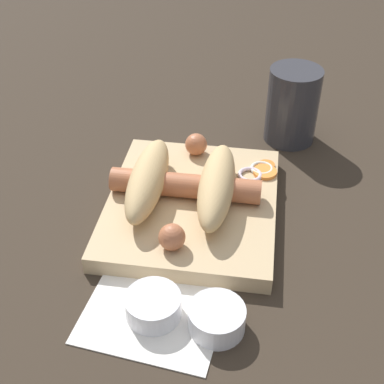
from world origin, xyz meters
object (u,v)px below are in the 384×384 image
object	(u,v)px
drink_glass	(292,105)
food_tray	(192,206)
condiment_cup_near	(153,307)
condiment_cup_far	(217,320)
bread_roll	(182,183)
sausage	(185,186)

from	to	relation	value
drink_glass	food_tray	bearing A→B (deg)	-31.44
condiment_cup_near	condiment_cup_far	size ratio (longest dim) A/B	1.00
food_tray	condiment_cup_far	size ratio (longest dim) A/B	4.20
food_tray	condiment_cup_far	xyz separation A→B (m)	(0.16, 0.05, 0.00)
food_tray	bread_roll	size ratio (longest dim) A/B	1.49
bread_roll	drink_glass	bearing A→B (deg)	146.18
bread_roll	drink_glass	world-z (taller)	drink_glass
drink_glass	bread_roll	bearing A→B (deg)	-33.82
condiment_cup_far	drink_glass	world-z (taller)	drink_glass
bread_roll	condiment_cup_near	distance (m)	0.16
condiment_cup_near	condiment_cup_far	distance (m)	0.06
bread_roll	sausage	world-z (taller)	bread_roll
bread_roll	drink_glass	distance (m)	0.22
food_tray	sausage	bearing A→B (deg)	-122.28
sausage	drink_glass	distance (m)	0.21
food_tray	drink_glass	xyz separation A→B (m)	(-0.18, 0.11, 0.04)
condiment_cup_far	drink_glass	xyz separation A→B (m)	(-0.34, 0.06, 0.04)
condiment_cup_near	condiment_cup_far	world-z (taller)	same
sausage	bread_roll	bearing A→B (deg)	-22.87
bread_roll	food_tray	bearing A→B (deg)	96.25
sausage	condiment_cup_far	bearing A→B (deg)	18.69
food_tray	condiment_cup_far	distance (m)	0.17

